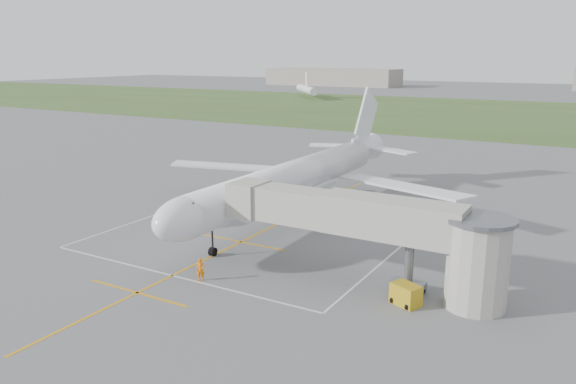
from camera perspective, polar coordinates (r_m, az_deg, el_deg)
The scene contains 11 objects.
ground at distance 63.41m, azimuth 0.38°, elevation -2.57°, with size 700.00×700.00×0.00m, color #5D5E60.
grass_strip at distance 186.18m, azimuth 20.82°, elevation 7.35°, with size 700.00×120.00×0.02m, color #3C5424.
apron_markings at distance 58.65m, azimuth -2.45°, elevation -3.94°, with size 28.20×60.00×0.01m.
airliner at distance 62.96m, azimuth 0.72°, elevation 1.43°, with size 38.93×46.75×13.52m.
jet_bridge at distance 43.91m, azimuth 9.51°, elevation -3.76°, with size 23.40×5.00×7.20m.
gpu_unit at distance 42.54m, azimuth 11.87°, elevation -10.17°, with size 2.46×2.11×1.57m.
baggage_cart at distance 61.13m, azimuth -9.85°, elevation -2.46°, with size 3.06×2.28×1.90m.
ramp_worker_nose at distance 46.31m, azimuth -8.88°, elevation -7.80°, with size 0.68×0.44×1.86m, color orange.
ramp_worker_wing at distance 67.68m, azimuth -7.20°, elevation -0.95°, with size 0.76×0.59×1.56m, color orange.
distant_hangars at distance 321.66m, azimuth 22.20°, elevation 10.48°, with size 345.00×49.00×12.00m.
distant_aircraft at distance 229.33m, azimuth 21.15°, elevation 9.26°, with size 179.73×49.64×8.85m.
Camera 1 is at (30.18, -52.86, 17.79)m, focal length 35.00 mm.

